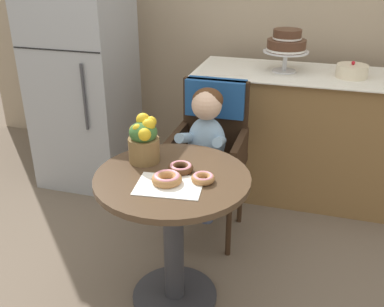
# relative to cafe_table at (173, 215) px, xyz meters

# --- Properties ---
(ground_plane) EXTENTS (8.00, 8.00, 0.00)m
(ground_plane) POSITION_rel_cafe_table_xyz_m (0.00, 0.00, -0.51)
(ground_plane) COLOR #6B5B4C
(cafe_table) EXTENTS (0.72, 0.72, 0.72)m
(cafe_table) POSITION_rel_cafe_table_xyz_m (0.00, 0.00, 0.00)
(cafe_table) COLOR #4C3826
(cafe_table) RESTS_ON ground
(wicker_chair) EXTENTS (0.42, 0.45, 0.95)m
(wicker_chair) POSITION_rel_cafe_table_xyz_m (0.01, 0.70, 0.13)
(wicker_chair) COLOR #332114
(wicker_chair) RESTS_ON ground
(seated_child) EXTENTS (0.27, 0.32, 0.73)m
(seated_child) POSITION_rel_cafe_table_xyz_m (0.01, 0.54, 0.17)
(seated_child) COLOR #8CADCC
(seated_child) RESTS_ON ground
(paper_napkin) EXTENTS (0.31, 0.24, 0.00)m
(paper_napkin) POSITION_rel_cafe_table_xyz_m (0.02, -0.10, 0.21)
(paper_napkin) COLOR white
(paper_napkin) RESTS_ON cafe_table
(donut_front) EXTENTS (0.13, 0.13, 0.04)m
(donut_front) POSITION_rel_cafe_table_xyz_m (-0.00, -0.07, 0.24)
(donut_front) COLOR #AD7542
(donut_front) RESTS_ON cafe_table
(donut_mid) EXTENTS (0.11, 0.11, 0.03)m
(donut_mid) POSITION_rel_cafe_table_xyz_m (0.15, -0.01, 0.23)
(donut_mid) COLOR #AD7542
(donut_mid) RESTS_ON cafe_table
(donut_side) EXTENTS (0.12, 0.12, 0.04)m
(donut_side) POSITION_rel_cafe_table_xyz_m (0.02, 0.05, 0.23)
(donut_side) COLOR #4C2D19
(donut_side) RESTS_ON cafe_table
(flower_vase) EXTENTS (0.15, 0.15, 0.23)m
(flower_vase) POSITION_rel_cafe_table_xyz_m (-0.18, 0.11, 0.33)
(flower_vase) COLOR brown
(flower_vase) RESTS_ON cafe_table
(display_counter) EXTENTS (1.56, 0.62, 0.90)m
(display_counter) POSITION_rel_cafe_table_xyz_m (0.55, 1.30, -0.05)
(display_counter) COLOR olive
(display_counter) RESTS_ON ground
(tiered_cake_stand) EXTENTS (0.30, 0.30, 0.28)m
(tiered_cake_stand) POSITION_rel_cafe_table_xyz_m (0.36, 1.30, 0.57)
(tiered_cake_stand) COLOR silver
(tiered_cake_stand) RESTS_ON display_counter
(round_layer_cake) EXTENTS (0.20, 0.20, 0.11)m
(round_layer_cake) POSITION_rel_cafe_table_xyz_m (0.79, 1.28, 0.43)
(round_layer_cake) COLOR beige
(round_layer_cake) RESTS_ON display_counter
(refrigerator) EXTENTS (0.64, 0.63, 1.70)m
(refrigerator) POSITION_rel_cafe_table_xyz_m (-1.05, 1.10, 0.34)
(refrigerator) COLOR #9EA0A5
(refrigerator) RESTS_ON ground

